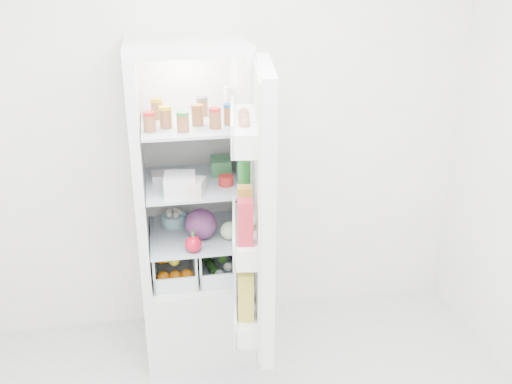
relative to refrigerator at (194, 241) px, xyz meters
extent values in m
cube|color=silver|center=(0.20, 0.25, 0.63)|extent=(3.00, 0.02, 2.60)
cube|color=white|center=(0.00, -0.04, -0.42)|extent=(0.60, 0.60, 0.50)
cube|color=white|center=(0.00, -0.04, 1.11)|extent=(0.60, 0.60, 0.05)
cube|color=white|center=(0.00, 0.24, 0.46)|extent=(0.60, 0.05, 1.25)
cube|color=white|center=(-0.28, -0.04, 0.46)|extent=(0.05, 0.60, 1.25)
cube|color=white|center=(0.27, -0.04, 0.46)|extent=(0.05, 0.60, 1.25)
cube|color=white|center=(0.00, 0.21, 0.46)|extent=(0.50, 0.01, 1.25)
sphere|color=white|center=(0.00, 0.17, 1.04)|extent=(0.05, 0.05, 0.05)
cube|color=silver|center=(0.00, -0.06, 0.07)|extent=(0.49, 0.53, 0.01)
cube|color=silver|center=(0.00, -0.06, 0.38)|extent=(0.49, 0.53, 0.02)
cube|color=silver|center=(0.00, -0.06, 0.71)|extent=(0.49, 0.53, 0.02)
cylinder|color=#B21919|center=(-0.20, -0.20, 0.76)|extent=(0.06, 0.06, 0.08)
cylinder|color=gold|center=(-0.12, -0.15, 0.76)|extent=(0.06, 0.06, 0.08)
cylinder|color=#267226|center=(-0.04, -0.23, 0.76)|extent=(0.06, 0.06, 0.08)
cylinder|color=brown|center=(0.04, -0.13, 0.76)|extent=(0.06, 0.06, 0.08)
cylinder|color=#B21919|center=(0.12, -0.20, 0.76)|extent=(0.06, 0.06, 0.08)
cylinder|color=#194C8C|center=(0.20, -0.15, 0.76)|extent=(0.06, 0.06, 0.08)
cylinder|color=#BF8C19|center=(-0.16, 0.03, 0.76)|extent=(0.06, 0.06, 0.08)
cylinder|color=#4C4C4C|center=(0.08, 0.05, 0.76)|extent=(0.06, 0.06, 0.08)
cylinder|color=white|center=(0.21, -0.01, 0.81)|extent=(0.06, 0.06, 0.17)
cube|color=silver|center=(-0.07, -0.21, 0.44)|extent=(0.17, 0.17, 0.10)
cube|color=beige|center=(-0.02, -0.23, 0.43)|extent=(0.16, 0.16, 0.08)
cylinder|color=red|center=(0.17, -0.15, 0.42)|extent=(0.10, 0.10, 0.05)
cube|color=silver|center=(-0.14, 0.00, 0.41)|extent=(0.15, 0.12, 0.04)
cube|color=#397E47|center=(0.17, 0.04, 0.44)|extent=(0.12, 0.16, 0.09)
sphere|color=#501C52|center=(0.03, -0.13, 0.17)|extent=(0.17, 0.17, 0.17)
sphere|color=red|center=(-0.02, -0.28, 0.13)|extent=(0.09, 0.09, 0.09)
cylinder|color=#96CFE0|center=(-0.10, 0.06, 0.11)|extent=(0.17, 0.17, 0.06)
sphere|color=beige|center=(0.18, -0.17, 0.13)|extent=(0.10, 0.10, 0.10)
sphere|color=orange|center=(-0.19, -0.18, -0.12)|extent=(0.07, 0.07, 0.07)
sphere|color=orange|center=(-0.12, -0.18, -0.12)|extent=(0.07, 0.07, 0.07)
sphere|color=orange|center=(-0.06, -0.18, -0.12)|extent=(0.07, 0.07, 0.07)
sphere|color=orange|center=(-0.19, -0.06, -0.06)|extent=(0.07, 0.07, 0.07)
sphere|color=orange|center=(-0.12, -0.06, -0.06)|extent=(0.07, 0.07, 0.07)
sphere|color=yellow|center=(-0.16, -0.12, -0.03)|extent=(0.06, 0.06, 0.06)
sphere|color=yellow|center=(-0.09, -0.01, -0.03)|extent=(0.06, 0.06, 0.06)
sphere|color=yellow|center=(-0.12, -0.16, -0.03)|extent=(0.06, 0.06, 0.06)
cylinder|color=#23511B|center=(0.08, -0.06, -0.13)|extent=(0.09, 0.21, 0.05)
cylinder|color=#23511B|center=(0.16, -0.01, -0.08)|extent=(0.08, 0.21, 0.05)
sphere|color=white|center=(0.12, -0.18, -0.13)|extent=(0.05, 0.05, 0.05)
sphere|color=white|center=(0.17, -0.16, -0.10)|extent=(0.05, 0.05, 0.05)
cube|color=white|center=(0.29, -0.64, 0.46)|extent=(0.14, 0.60, 1.30)
cube|color=white|center=(0.25, -0.63, 0.46)|extent=(0.09, 0.56, 1.26)
cube|color=white|center=(0.20, -0.63, 0.83)|extent=(0.18, 0.51, 0.10)
cube|color=white|center=(0.20, -0.63, 0.33)|extent=(0.18, 0.51, 0.10)
cube|color=white|center=(0.20, -0.63, -0.07)|extent=(0.18, 0.51, 0.10)
sphere|color=#9C6646|center=(0.18, -0.74, 0.89)|extent=(0.05, 0.05, 0.05)
sphere|color=#9C6646|center=(0.19, -0.67, 0.89)|extent=(0.05, 0.05, 0.05)
sphere|color=#9C6646|center=(0.20, -0.59, 0.89)|extent=(0.05, 0.05, 0.05)
cylinder|color=#1B5F22|center=(0.22, -0.48, 0.51)|extent=(0.06, 0.06, 0.26)
cube|color=gold|center=(0.19, -0.66, 0.48)|extent=(0.07, 0.07, 0.20)
cube|color=red|center=(0.17, -0.80, 0.48)|extent=(0.07, 0.07, 0.20)
cube|color=white|center=(0.22, -0.48, 0.10)|extent=(0.08, 0.08, 0.24)
cube|color=blue|center=(0.20, -0.63, 0.10)|extent=(0.08, 0.08, 0.24)
cube|color=gold|center=(0.18, -0.77, 0.10)|extent=(0.08, 0.08, 0.24)
camera|label=1|loc=(-0.17, -2.93, 1.52)|focal=40.00mm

